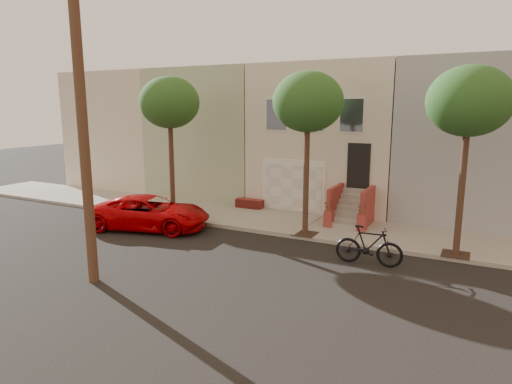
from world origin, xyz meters
The scene contains 8 objects.
ground centered at (0.00, 0.00, 0.00)m, with size 90.00×90.00×0.00m, color black.
sidewalk centered at (0.00, 5.35, 0.07)m, with size 40.00×3.70×0.15m, color gray.
house_row centered at (0.00, 11.19, 3.64)m, with size 33.10×11.70×7.00m.
tree_left centered at (-5.50, 3.90, 5.26)m, with size 2.70×2.57×6.30m.
tree_mid centered at (1.00, 3.90, 5.26)m, with size 2.70×2.57×6.30m.
tree_right centered at (6.50, 3.90, 5.26)m, with size 2.70×2.57×6.30m.
pickup_truck centered at (-5.33, 2.06, 0.71)m, with size 2.34×5.08×1.41m, color #B70005.
motorcycle centered at (3.97, 1.94, 0.66)m, with size 0.62×2.18×1.31m, color black.
Camera 1 is at (7.06, -12.13, 5.15)m, focal length 31.17 mm.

